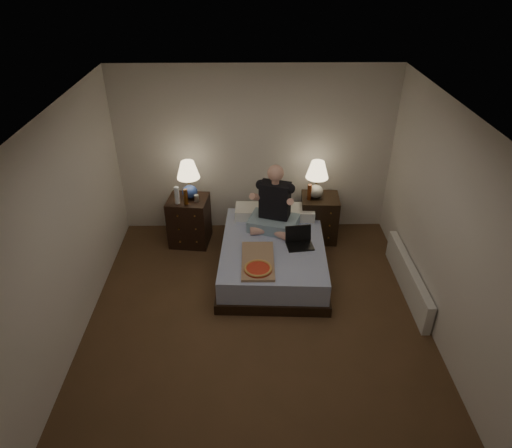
{
  "coord_description": "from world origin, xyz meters",
  "views": [
    {
      "loc": [
        -0.08,
        -3.93,
        3.83
      ],
      "look_at": [
        0.0,
        0.9,
        0.85
      ],
      "focal_mm": 32.0,
      "sensor_mm": 36.0,
      "label": 1
    }
  ],
  "objects_px": {
    "nightstand_left": "(189,221)",
    "beer_bottle_right": "(309,192)",
    "lamp_right": "(317,180)",
    "radiator": "(408,278)",
    "beer_bottle_left": "(186,197)",
    "soda_can": "(196,198)",
    "nightstand_right": "(319,218)",
    "laptop": "(300,239)",
    "lamp_left": "(189,180)",
    "person": "(274,199)",
    "water_bottle": "(177,195)",
    "pizza_box": "(258,269)",
    "bed": "(273,256)"
  },
  "relations": [
    {
      "from": "lamp_left",
      "to": "radiator",
      "type": "height_order",
      "value": "lamp_left"
    },
    {
      "from": "lamp_right",
      "to": "radiator",
      "type": "xyz_separation_m",
      "value": [
        1.05,
        -1.27,
        -0.77
      ]
    },
    {
      "from": "lamp_right",
      "to": "water_bottle",
      "type": "distance_m",
      "value": 1.98
    },
    {
      "from": "beer_bottle_left",
      "to": "radiator",
      "type": "height_order",
      "value": "beer_bottle_left"
    },
    {
      "from": "water_bottle",
      "to": "bed",
      "type": "bearing_deg",
      "value": -24.54
    },
    {
      "from": "nightstand_right",
      "to": "pizza_box",
      "type": "distance_m",
      "value": 1.71
    },
    {
      "from": "nightstand_left",
      "to": "beer_bottle_right",
      "type": "bearing_deg",
      "value": 7.49
    },
    {
      "from": "beer_bottle_right",
      "to": "pizza_box",
      "type": "distance_m",
      "value": 1.6
    },
    {
      "from": "nightstand_right",
      "to": "person",
      "type": "relative_size",
      "value": 0.75
    },
    {
      "from": "nightstand_left",
      "to": "lamp_left",
      "type": "distance_m",
      "value": 0.64
    },
    {
      "from": "beer_bottle_right",
      "to": "radiator",
      "type": "xyz_separation_m",
      "value": [
        1.15,
        -1.21,
        -0.61
      ]
    },
    {
      "from": "lamp_left",
      "to": "laptop",
      "type": "bearing_deg",
      "value": -29.81
    },
    {
      "from": "lamp_left",
      "to": "nightstand_left",
      "type": "bearing_deg",
      "value": -135.03
    },
    {
      "from": "bed",
      "to": "radiator",
      "type": "xyz_separation_m",
      "value": [
        1.7,
        -0.47,
        -0.02
      ]
    },
    {
      "from": "lamp_right",
      "to": "radiator",
      "type": "bearing_deg",
      "value": -50.21
    },
    {
      "from": "lamp_right",
      "to": "pizza_box",
      "type": "xyz_separation_m",
      "value": [
        -0.86,
        -1.43,
        -0.48
      ]
    },
    {
      "from": "lamp_left",
      "to": "radiator",
      "type": "xyz_separation_m",
      "value": [
        2.86,
        -1.23,
        -0.8
      ]
    },
    {
      "from": "nightstand_left",
      "to": "laptop",
      "type": "distance_m",
      "value": 1.76
    },
    {
      "from": "soda_can",
      "to": "beer_bottle_right",
      "type": "bearing_deg",
      "value": 3.28
    },
    {
      "from": "beer_bottle_right",
      "to": "laptop",
      "type": "xyz_separation_m",
      "value": [
        -0.2,
        -0.85,
        -0.24
      ]
    },
    {
      "from": "soda_can",
      "to": "radiator",
      "type": "relative_size",
      "value": 0.06
    },
    {
      "from": "beer_bottle_left",
      "to": "person",
      "type": "xyz_separation_m",
      "value": [
        1.21,
        -0.21,
        0.08
      ]
    },
    {
      "from": "lamp_right",
      "to": "laptop",
      "type": "distance_m",
      "value": 1.03
    },
    {
      "from": "nightstand_right",
      "to": "bed",
      "type": "bearing_deg",
      "value": -128.6
    },
    {
      "from": "water_bottle",
      "to": "laptop",
      "type": "distance_m",
      "value": 1.83
    },
    {
      "from": "lamp_right",
      "to": "beer_bottle_left",
      "type": "relative_size",
      "value": 2.43
    },
    {
      "from": "laptop",
      "to": "water_bottle",
      "type": "bearing_deg",
      "value": 149.49
    },
    {
      "from": "lamp_left",
      "to": "person",
      "type": "xyz_separation_m",
      "value": [
        1.18,
        -0.4,
        -0.09
      ]
    },
    {
      "from": "soda_can",
      "to": "beer_bottle_left",
      "type": "height_order",
      "value": "beer_bottle_left"
    },
    {
      "from": "laptop",
      "to": "pizza_box",
      "type": "xyz_separation_m",
      "value": [
        -0.56,
        -0.53,
        -0.08
      ]
    },
    {
      "from": "beer_bottle_left",
      "to": "lamp_right",
      "type": "bearing_deg",
      "value": 6.95
    },
    {
      "from": "bed",
      "to": "pizza_box",
      "type": "distance_m",
      "value": 0.72
    },
    {
      "from": "pizza_box",
      "to": "radiator",
      "type": "bearing_deg",
      "value": 5.27
    },
    {
      "from": "water_bottle",
      "to": "pizza_box",
      "type": "bearing_deg",
      "value": -48.13
    },
    {
      "from": "lamp_left",
      "to": "lamp_right",
      "type": "bearing_deg",
      "value": 1.22
    },
    {
      "from": "laptop",
      "to": "radiator",
      "type": "bearing_deg",
      "value": -22.75
    },
    {
      "from": "nightstand_left",
      "to": "pizza_box",
      "type": "height_order",
      "value": "nightstand_left"
    },
    {
      "from": "nightstand_right",
      "to": "laptop",
      "type": "relative_size",
      "value": 2.04
    },
    {
      "from": "nightstand_left",
      "to": "radiator",
      "type": "xyz_separation_m",
      "value": [
        2.89,
        -1.19,
        -0.16
      ]
    },
    {
      "from": "lamp_right",
      "to": "radiator",
      "type": "relative_size",
      "value": 0.35
    },
    {
      "from": "pizza_box",
      "to": "nightstand_left",
      "type": "bearing_deg",
      "value": 126.32
    },
    {
      "from": "beer_bottle_left",
      "to": "radiator",
      "type": "xyz_separation_m",
      "value": [
        2.89,
        -1.04,
        -0.64
      ]
    },
    {
      "from": "lamp_left",
      "to": "beer_bottle_left",
      "type": "xyz_separation_m",
      "value": [
        -0.03,
        -0.19,
        -0.17
      ]
    },
    {
      "from": "nightstand_right",
      "to": "laptop",
      "type": "bearing_deg",
      "value": -109.29
    },
    {
      "from": "nightstand_right",
      "to": "water_bottle",
      "type": "distance_m",
      "value": 2.11
    },
    {
      "from": "lamp_left",
      "to": "water_bottle",
      "type": "bearing_deg",
      "value": -135.18
    },
    {
      "from": "lamp_right",
      "to": "soda_can",
      "type": "relative_size",
      "value": 5.6
    },
    {
      "from": "person",
      "to": "bed",
      "type": "bearing_deg",
      "value": -75.84
    },
    {
      "from": "lamp_right",
      "to": "pizza_box",
      "type": "distance_m",
      "value": 1.74
    },
    {
      "from": "person",
      "to": "pizza_box",
      "type": "relative_size",
      "value": 1.22
    }
  ]
}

